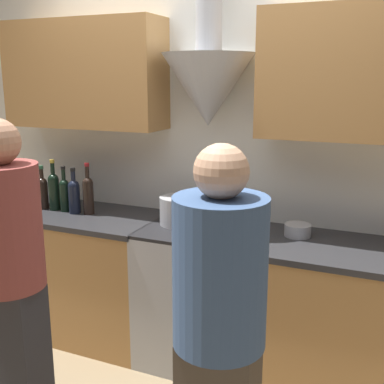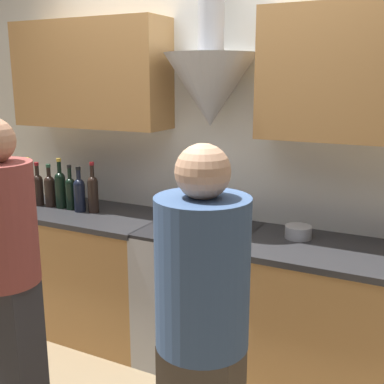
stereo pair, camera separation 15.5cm
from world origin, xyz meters
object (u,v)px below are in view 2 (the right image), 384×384
wine_bottle_4 (71,192)px  mixing_bowl (225,223)px  wine_bottle_6 (93,192)px  wine_bottle_0 (29,184)px  stove_range (199,294)px  wine_bottle_3 (60,188)px  stock_pot (180,210)px  person_foreground_left (5,275)px  wine_bottle_1 (38,188)px  wine_bottle_5 (79,193)px  person_foreground_right (202,333)px  wine_bottle_2 (50,189)px  saucepan (298,232)px

wine_bottle_4 → mixing_bowl: (1.14, 0.06, -0.09)m
wine_bottle_6 → wine_bottle_0: bearing=-179.2°
stove_range → wine_bottle_3: size_ratio=2.49×
stock_pot → person_foreground_left: size_ratio=0.15×
stove_range → mixing_bowl: size_ratio=3.44×
wine_bottle_3 → wine_bottle_6: wine_bottle_3 is taller
wine_bottle_0 → mixing_bowl: wine_bottle_0 is taller
wine_bottle_4 → person_foreground_left: person_foreground_left is taller
person_foreground_left → stock_pot: bearing=73.8°
wine_bottle_1 → wine_bottle_5: same height
stove_range → wine_bottle_0: 1.49m
person_foreground_left → wine_bottle_4: bearing=116.0°
stock_pot → wine_bottle_6: bearing=-177.4°
stove_range → person_foreground_right: (0.53, -1.08, 0.42)m
wine_bottle_5 → person_foreground_right: size_ratio=0.20×
wine_bottle_2 → person_foreground_right: size_ratio=0.20×
wine_bottle_2 → stock_pot: 1.03m
stock_pot → wine_bottle_5: bearing=-176.1°
person_foreground_right → wine_bottle_0: bearing=150.8°
wine_bottle_2 → saucepan: size_ratio=2.00×
wine_bottle_4 → person_foreground_left: (0.52, -1.07, -0.11)m
wine_bottle_2 → wine_bottle_3: 0.10m
wine_bottle_1 → wine_bottle_3: bearing=5.0°
wine_bottle_5 → person_foreground_right: 1.79m
wine_bottle_3 → wine_bottle_6: (0.28, 0.01, -0.00)m
stove_range → saucepan: size_ratio=5.76×
saucepan → person_foreground_right: person_foreground_right is taller
wine_bottle_0 → wine_bottle_3: 0.30m
wine_bottle_6 → person_foreground_left: size_ratio=0.22×
stove_range → saucepan: (0.59, 0.09, 0.47)m
wine_bottle_1 → wine_bottle_5: size_ratio=1.00×
wine_bottle_2 → wine_bottle_3: wine_bottle_3 is taller
wine_bottle_4 → mixing_bowl: size_ratio=1.23×
wine_bottle_3 → person_foreground_right: person_foreground_right is taller
wine_bottle_3 → person_foreground_right: size_ratio=0.23×
stove_range → wine_bottle_1: (-1.28, -0.03, 0.56)m
wine_bottle_0 → wine_bottle_3: bearing=0.2°
wine_bottle_1 → wine_bottle_2: (0.10, 0.01, -0.00)m
wine_bottle_1 → wine_bottle_4: bearing=3.5°
wine_bottle_5 → saucepan: 1.50m
person_foreground_left → wine_bottle_5: bearing=112.2°
stock_pot → wine_bottle_2: bearing=-177.6°
wine_bottle_1 → saucepan: wine_bottle_1 is taller
wine_bottle_6 → saucepan: (1.39, 0.09, -0.11)m
wine_bottle_6 → stock_pot: size_ratio=1.47×
wine_bottle_0 → person_foreground_right: size_ratio=0.22×
stove_range → wine_bottle_1: 1.39m
wine_bottle_0 → wine_bottle_5: bearing=-1.6°
wine_bottle_3 → wine_bottle_4: wine_bottle_3 is taller
wine_bottle_6 → person_foreground_left: bearing=-72.9°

